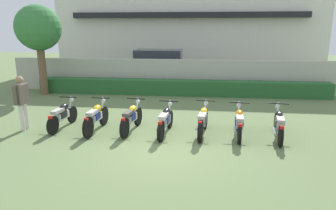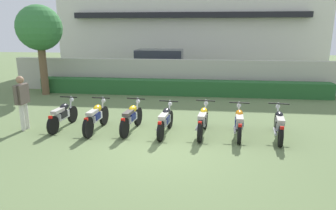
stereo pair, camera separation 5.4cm
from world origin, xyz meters
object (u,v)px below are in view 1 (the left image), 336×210
Objects in this scene: motorcycle_in_row_6 at (279,124)px; inspector_person at (22,98)px; motorcycle_in_row_2 at (131,117)px; motorcycle_in_row_3 at (165,120)px; parked_car at (161,66)px; motorcycle_in_row_4 at (203,120)px; motorcycle_in_row_0 at (62,115)px; tree_near_inspector at (38,29)px; motorcycle_in_row_1 at (96,117)px; motorcycle_in_row_5 at (239,122)px.

motorcycle_in_row_6 is 1.10× the size of inspector_person.
motorcycle_in_row_3 is (1.08, -0.13, -0.01)m from motorcycle_in_row_2.
parked_car is 2.42× the size of motorcycle_in_row_4.
motorcycle_in_row_0 is 1.04× the size of inspector_person.
parked_car is 9.74m from inspector_person.
parked_car is 2.40× the size of motorcycle_in_row_6.
tree_near_inspector is at bearing -140.71° from parked_car.
motorcycle_in_row_0 is at bearing 96.38° from motorcycle_in_row_6.
motorcycle_in_row_6 is (4.67, -9.11, -0.50)m from parked_car.
inspector_person is (-3.39, -0.23, 0.57)m from motorcycle_in_row_2.
motorcycle_in_row_6 is at bearing 0.91° from inspector_person.
motorcycle_in_row_4 is (3.29, 0.04, -0.00)m from motorcycle_in_row_1.
parked_car reaches higher than motorcycle_in_row_4.
parked_car is 2.39× the size of motorcycle_in_row_1.
motorcycle_in_row_0 is at bearing 92.77° from motorcycle_in_row_5.
motorcycle_in_row_3 reaches higher than motorcycle_in_row_5.
parked_car is at bearing 25.41° from motorcycle_in_row_5.
motorcycle_in_row_2 is 1.08m from motorcycle_in_row_3.
motorcycle_in_row_4 is at bearing -79.86° from motorcycle_in_row_3.
parked_car is at bearing 39.55° from tree_near_inspector.
motorcycle_in_row_2 is 0.97× the size of motorcycle_in_row_6.
motorcycle_in_row_3 is at bearing -89.46° from motorcycle_in_row_0.
inspector_person reaches higher than motorcycle_in_row_3.
motorcycle_in_row_3 is at bearing 100.87° from motorcycle_in_row_4.
motorcycle_in_row_1 is (1.16, -0.16, 0.02)m from motorcycle_in_row_0.
motorcycle_in_row_2 reaches higher than motorcycle_in_row_6.
motorcycle_in_row_1 is 2.37m from inspector_person.
motorcycle_in_row_1 reaches higher than motorcycle_in_row_6.
motorcycle_in_row_4 is (2.48, -9.06, -0.48)m from parked_car.
motorcycle_in_row_2 is at bearing -41.58° from tree_near_inspector.
motorcycle_in_row_0 is (3.14, -4.73, -2.63)m from tree_near_inspector.
motorcycle_in_row_0 is at bearing -56.44° from tree_near_inspector.
motorcycle_in_row_1 is 1.04× the size of motorcycle_in_row_2.
tree_near_inspector reaches higher than inspector_person.
inspector_person is at bearing 98.68° from motorcycle_in_row_6.
motorcycle_in_row_5 is at bearing -84.60° from motorcycle_in_row_2.
parked_car is 2.53× the size of motorcycle_in_row_0.
motorcycle_in_row_4 is at bearing 93.22° from motorcycle_in_row_5.
parked_car is 9.76m from motorcycle_in_row_5.
motorcycle_in_row_4 is 2.18m from motorcycle_in_row_6.
motorcycle_in_row_0 is 6.64m from motorcycle_in_row_6.
motorcycle_in_row_2 is 1.03× the size of motorcycle_in_row_5.
tree_near_inspector is 2.29× the size of motorcycle_in_row_2.
motorcycle_in_row_6 is (6.64, -0.16, 0.00)m from motorcycle_in_row_0.
motorcycle_in_row_0 is 4.46m from motorcycle_in_row_4.
motorcycle_in_row_6 is at bearing -63.13° from parked_car.
motorcycle_in_row_4 is 1.05m from motorcycle_in_row_5.
motorcycle_in_row_3 is at bearing -81.79° from parked_car.
tree_near_inspector reaches higher than motorcycle_in_row_2.
motorcycle_in_row_3 is 3.31m from motorcycle_in_row_6.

